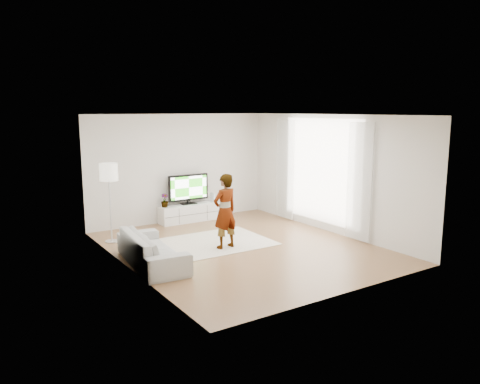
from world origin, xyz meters
TOP-DOWN VIEW (x-y plane):
  - floor at (0.00, 0.00)m, footprint 6.00×6.00m
  - ceiling at (0.00, 0.00)m, footprint 6.00×6.00m
  - wall_left at (-2.50, 0.00)m, footprint 0.02×6.00m
  - wall_right at (2.50, 0.00)m, footprint 0.02×6.00m
  - wall_back at (0.00, 3.00)m, footprint 5.00×0.02m
  - wall_front at (0.00, -3.00)m, footprint 5.00×0.02m
  - window at (2.48, 0.30)m, footprint 0.01×2.60m
  - curtain_near at (2.40, -1.00)m, footprint 0.04×0.70m
  - curtain_far at (2.40, 1.60)m, footprint 0.04×0.70m
  - media_console at (0.14, 2.76)m, footprint 1.63×0.46m
  - television at (0.14, 2.79)m, footprint 1.13×0.22m
  - game_console at (0.85, 2.76)m, footprint 0.09×0.18m
  - potted_plant at (-0.55, 2.77)m, footprint 0.20×0.20m
  - rug at (-0.43, 0.66)m, footprint 2.61×1.90m
  - player at (-0.34, 0.17)m, footprint 0.63×0.46m
  - sofa at (-2.05, 0.03)m, footprint 1.00×2.17m
  - floor_lamp at (-2.20, 1.97)m, footprint 0.39×0.39m

SIDE VIEW (x-z plane):
  - floor at x=0.00m, z-range 0.00..0.00m
  - rug at x=-0.43m, z-range 0.00..0.01m
  - media_console at x=0.14m, z-range 0.00..0.46m
  - sofa at x=-2.05m, z-range 0.00..0.61m
  - game_console at x=0.85m, z-range 0.46..0.69m
  - potted_plant at x=-0.55m, z-range 0.46..0.80m
  - player at x=-0.34m, z-range 0.01..1.60m
  - television at x=0.14m, z-range 0.49..1.28m
  - curtain_near at x=2.40m, z-range 0.05..2.65m
  - curtain_far at x=2.40m, z-range 0.05..2.65m
  - wall_left at x=-2.50m, z-range 0.00..2.80m
  - wall_right at x=2.50m, z-range 0.00..2.80m
  - wall_back at x=0.00m, z-range 0.00..2.80m
  - wall_front at x=0.00m, z-range 0.00..2.80m
  - window at x=2.48m, z-range 0.20..2.70m
  - floor_lamp at x=-2.20m, z-range 0.61..2.37m
  - ceiling at x=0.00m, z-range 2.80..2.80m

